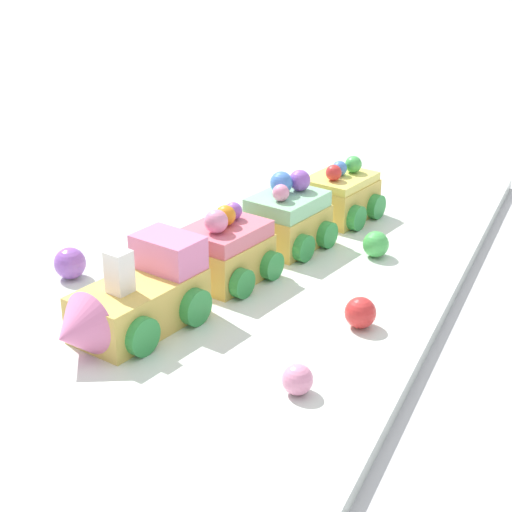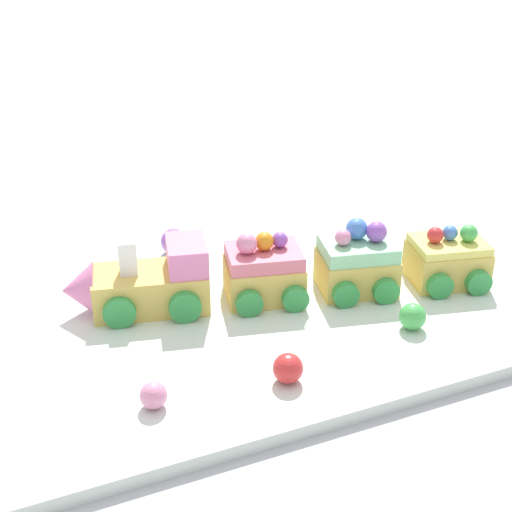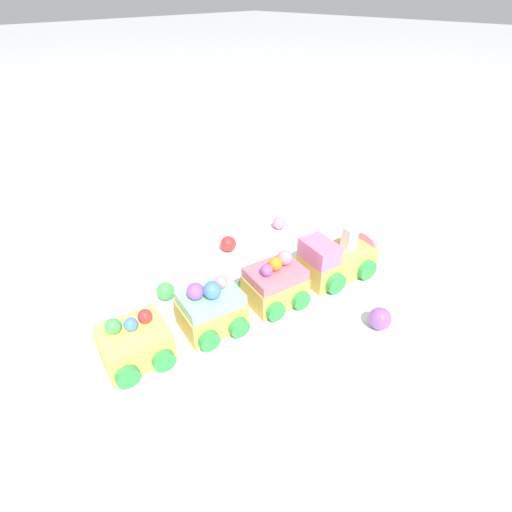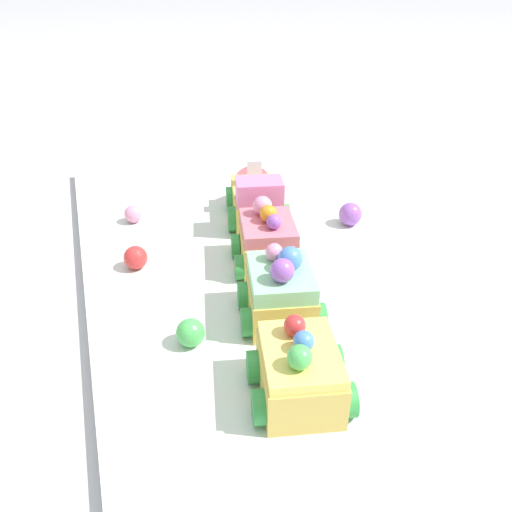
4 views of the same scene
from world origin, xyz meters
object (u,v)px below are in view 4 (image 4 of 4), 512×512
gumball_red (136,258)px  gumball_green (190,333)px  cake_car_mint (281,293)px  gumball_pink (133,214)px  cake_train_locomotive (255,197)px  gumball_purple (350,214)px  cake_car_lemon (299,372)px  cake_car_strawberry (267,242)px

gumball_red → gumball_green: size_ratio=1.02×
cake_car_mint → gumball_pink: bearing=36.2°
cake_train_locomotive → gumball_purple: cake_train_locomotive is taller
cake_car_lemon → gumball_purple: bearing=-22.7°
cake_car_lemon → gumball_green: (0.08, 0.06, -0.01)m
gumball_red → gumball_purple: bearing=-86.6°
cake_car_mint → gumball_red: 0.17m
cake_car_strawberry → gumball_red: (0.04, 0.13, -0.01)m
gumball_green → gumball_purple: 0.27m
gumball_green → gumball_pink: (0.24, 0.02, -0.00)m
gumball_green → gumball_red: bearing=11.5°
cake_train_locomotive → gumball_pink: (0.03, 0.14, -0.01)m
cake_car_mint → cake_car_lemon: size_ratio=1.00×
gumball_red → gumball_green: same height
gumball_green → cake_car_strawberry: bearing=-46.3°
cake_train_locomotive → cake_car_lemon: size_ratio=1.67×
gumball_purple → cake_train_locomotive: bearing=58.4°
cake_car_mint → gumball_green: 0.08m
gumball_purple → gumball_green: bearing=123.4°
gumball_pink → gumball_green: bearing=-176.0°
cake_car_lemon → gumball_purple: 0.28m
gumball_purple → gumball_red: bearing=93.4°
cake_train_locomotive → cake_car_lemon: (-0.29, 0.07, -0.00)m
gumball_green → gumball_purple: size_ratio=0.87×
cake_train_locomotive → cake_car_strawberry: (-0.11, 0.03, 0.00)m
gumball_red → cake_train_locomotive: bearing=-64.1°
cake_car_strawberry → gumball_purple: 0.13m
gumball_green → gumball_pink: gumball_green is taller
cake_train_locomotive → gumball_red: (-0.08, 0.15, -0.01)m
cake_car_mint → gumball_red: bearing=54.1°
cake_car_mint → gumball_red: (0.12, 0.11, -0.01)m
gumball_green → gumball_pink: size_ratio=1.13×
cake_car_strawberry → cake_car_mint: cake_car_mint is taller
gumball_green → gumball_purple: (0.15, -0.23, 0.00)m
gumball_pink → cake_car_lemon: bearing=-166.3°
cake_car_strawberry → gumball_purple: bearing=-54.8°
cake_car_lemon → cake_car_strawberry: bearing=-0.0°
cake_car_lemon → cake_car_mint: bearing=-0.2°
cake_car_mint → gumball_green: size_ratio=3.50×
gumball_pink → gumball_purple: 0.26m
gumball_red → gumball_purple: (0.01, -0.25, 0.00)m
cake_train_locomotive → cake_car_strawberry: bearing=180.0°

